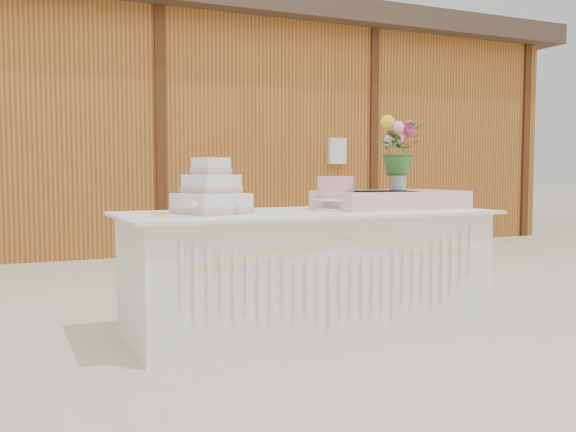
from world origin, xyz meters
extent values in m
plane|color=beige|center=(0.00, 0.00, 0.00)|extent=(80.00, 80.00, 0.00)
cube|color=#AB6323|center=(0.00, 6.00, 1.50)|extent=(12.00, 4.00, 3.00)
cube|color=#402F23|center=(0.00, 6.00, 3.15)|extent=(12.60, 4.60, 0.30)
cube|color=white|center=(0.00, 0.00, 0.38)|extent=(2.28, 0.88, 0.75)
cube|color=white|center=(0.00, 0.00, 0.76)|extent=(2.40, 1.00, 0.02)
cube|color=white|center=(-0.64, 0.02, 0.83)|extent=(0.46, 0.46, 0.12)
cube|color=#DCA28B|center=(-0.64, 0.02, 0.79)|extent=(0.47, 0.47, 0.03)
cube|color=white|center=(-0.64, 0.02, 0.95)|extent=(0.33, 0.33, 0.11)
cube|color=#DCA28B|center=(-0.64, 0.02, 0.92)|extent=(0.34, 0.34, 0.03)
cube|color=white|center=(-0.64, 0.02, 1.06)|extent=(0.21, 0.21, 0.10)
cube|color=#DCA28B|center=(-0.64, 0.02, 1.03)|extent=(0.23, 0.23, 0.03)
cylinder|color=white|center=(0.21, 0.00, 0.78)|extent=(0.27, 0.27, 0.02)
cylinder|color=white|center=(0.21, 0.00, 0.81)|extent=(0.08, 0.08, 0.05)
cylinder|color=white|center=(0.21, 0.00, 0.84)|extent=(0.31, 0.31, 0.01)
cylinder|color=#F5B2B0|center=(0.21, 0.00, 0.92)|extent=(0.24, 0.24, 0.14)
cube|color=beige|center=(0.66, 0.04, 0.83)|extent=(0.99, 0.60, 0.12)
cylinder|color=silver|center=(0.75, 0.09, 0.97)|extent=(0.11, 0.11, 0.15)
imported|color=#3C6D2B|center=(0.75, 0.09, 1.23)|extent=(0.37, 0.34, 0.36)
camera|label=1|loc=(-1.82, -3.69, 1.03)|focal=40.00mm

